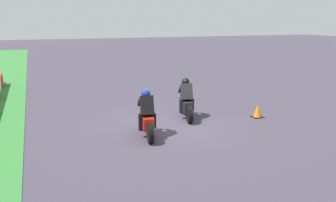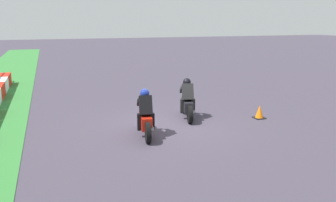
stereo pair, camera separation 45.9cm
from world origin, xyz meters
TOP-DOWN VIEW (x-y plane):
  - ground_plane at (0.00, 0.00)m, footprint 120.00×120.00m
  - rider_lane_a at (0.67, -1.00)m, footprint 2.02×0.64m
  - rider_lane_b at (-0.82, 1.03)m, footprint 2.04×0.60m
  - traffic_cone at (-0.24, -3.56)m, footprint 0.40×0.40m

SIDE VIEW (x-z plane):
  - ground_plane at x=0.00m, z-range 0.00..0.00m
  - traffic_cone at x=-0.24m, z-range -0.02..0.49m
  - rider_lane_a at x=0.67m, z-range -0.13..1.38m
  - rider_lane_b at x=-0.82m, z-range -0.13..1.38m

